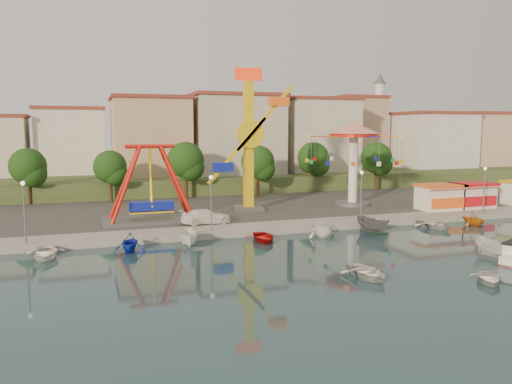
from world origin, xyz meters
name	(u,v)px	position (x,y,z in m)	size (l,w,h in m)	color
ground	(357,265)	(0.00, 0.00, 0.00)	(200.00, 200.00, 0.00)	#162E3D
quay_deck	(191,181)	(0.00, 62.00, 0.30)	(200.00, 100.00, 0.60)	#9E998E
asphalt_pad	(240,202)	(0.00, 30.00, 0.60)	(90.00, 28.00, 0.01)	#4C4944
hill_terrace	(186,173)	(0.00, 67.00, 1.50)	(200.00, 60.00, 3.00)	#384C26
pirate_ship_ride	(151,185)	(-12.70, 19.95, 4.39)	(10.00, 5.00, 8.00)	#59595E
kamikaze_tower	(252,144)	(-0.64, 23.03, 8.47)	(7.00, 3.10, 16.50)	#59595E
wave_swinger	(354,145)	(12.75, 23.07, 8.20)	(11.60, 11.60, 10.40)	#59595E
booth_left	(439,197)	(20.71, 16.49, 2.16)	(5.40, 3.78, 3.08)	white
booth_mid	(472,195)	(25.50, 16.49, 2.16)	(5.40, 3.78, 3.08)	white
lamp_post_0	(25,214)	(-24.00, 13.00, 3.10)	(0.14, 0.14, 5.00)	#59595E
lamp_post_1	(211,205)	(-8.00, 13.00, 3.10)	(0.14, 0.14, 5.00)	#59595E
lamp_post_2	(361,197)	(8.00, 13.00, 3.10)	(0.14, 0.14, 5.00)	#59595E
lamp_post_3	(484,191)	(24.00, 13.00, 3.10)	(0.14, 0.14, 5.00)	#59595E
tree_0	(28,166)	(-26.00, 36.98, 5.47)	(4.60, 4.60, 7.19)	#382314
tree_1	(110,167)	(-16.00, 36.24, 5.20)	(4.35, 4.35, 6.80)	#382314
tree_2	(186,160)	(-6.00, 35.81, 5.92)	(5.02, 5.02, 7.85)	#382314
tree_3	(258,162)	(4.00, 34.36, 5.55)	(4.68, 4.68, 7.32)	#382314
tree_4	(313,158)	(14.00, 37.35, 5.75)	(4.86, 4.86, 7.60)	#382314
tree_5	(376,158)	(24.00, 35.54, 5.71)	(4.83, 4.83, 7.54)	#382314
building_1	(70,147)	(-21.33, 51.38, 7.32)	(12.33, 9.01, 8.63)	silver
building_2	(154,139)	(-8.19, 51.96, 8.62)	(11.95, 9.28, 11.23)	tan
building_3	(239,144)	(5.60, 48.80, 7.60)	(12.59, 10.50, 9.20)	beige
building_4	(304,143)	(19.07, 52.20, 7.62)	(10.75, 9.23, 9.24)	beige
building_5	(372,137)	(32.37, 50.33, 8.61)	(12.77, 10.96, 11.21)	tan
building_6	(430,134)	(44.15, 48.77, 9.18)	(8.23, 8.98, 12.36)	silver
building_7	(461,142)	(56.03, 53.70, 7.38)	(11.59, 10.93, 8.76)	beige
minaret	(379,117)	(36.00, 54.00, 12.55)	(2.80, 2.80, 18.00)	silver
rowboat_a	(368,272)	(-0.97, -3.14, 0.40)	(2.78, 3.89, 0.81)	silver
rowboat_b	(489,278)	(6.10, -6.66, 0.32)	(2.23, 3.13, 0.65)	beige
skiff	(495,248)	(11.44, -1.73, 0.79)	(1.54, 4.10, 1.58)	silver
van	(206,217)	(-7.65, 16.75, 1.34)	(2.07, 5.09, 1.48)	white
moored_boat_0	(45,253)	(-22.34, 9.80, 0.42)	(2.89, 4.04, 0.84)	white
moored_boat_1	(130,242)	(-15.79, 9.80, 0.80)	(2.63, 3.05, 1.61)	#152BBA
moored_boat_2	(189,238)	(-10.82, 9.80, 0.76)	(1.48, 3.94, 1.52)	white
moored_boat_3	(263,237)	(-3.96, 9.80, 0.39)	(2.68, 3.75, 0.78)	#B10E0E
moored_boat_4	(321,228)	(1.82, 9.80, 0.85)	(2.78, 3.22, 1.70)	white
moored_boat_5	(373,225)	(7.49, 9.80, 0.80)	(1.56, 4.16, 1.61)	#535458
moored_boat_6	(435,224)	(14.82, 9.80, 0.42)	(2.92, 4.09, 0.85)	silver
moored_boat_7	(473,218)	(19.75, 9.80, 0.75)	(2.44, 2.83, 1.49)	orange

